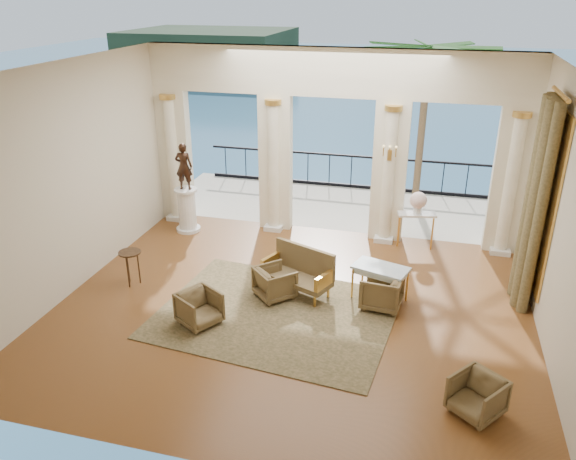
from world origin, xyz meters
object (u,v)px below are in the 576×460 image
(game_table, at_px, (381,270))
(console_table, at_px, (417,219))
(statue, at_px, (184,166))
(armchair_a, at_px, (199,307))
(armchair_d, at_px, (275,281))
(side_table, at_px, (130,256))
(armchair_b, at_px, (477,394))
(pedestal, at_px, (187,211))
(settee, at_px, (300,270))
(armchair_c, at_px, (382,289))

(game_table, xyz_separation_m, console_table, (0.55, 2.75, 0.05))
(statue, bearing_deg, armchair_a, 108.94)
(armchair_a, relative_size, armchair_d, 0.99)
(statue, distance_m, side_table, 3.09)
(console_table, relative_size, side_table, 1.25)
(console_table, bearing_deg, armchair_b, -90.71)
(armchair_d, bearing_deg, armchair_b, -168.73)
(pedestal, bearing_deg, settee, -33.49)
(armchair_c, height_order, armchair_d, armchair_c)
(armchair_b, distance_m, armchair_d, 4.49)
(armchair_b, xyz_separation_m, side_table, (-6.77, 2.25, 0.30))
(settee, bearing_deg, statue, 169.54)
(armchair_c, bearing_deg, armchair_b, 37.34)
(armchair_a, distance_m, pedestal, 4.42)
(armchair_d, height_order, game_table, game_table)
(pedestal, bearing_deg, side_table, -89.42)
(game_table, bearing_deg, armchair_c, -58.50)
(armchair_b, height_order, console_table, console_table)
(armchair_a, height_order, pedestal, pedestal)
(armchair_b, distance_m, armchair_c, 3.12)
(armchair_a, height_order, armchair_d, armchair_d)
(armchair_d, height_order, side_table, side_table)
(armchair_d, xyz_separation_m, settee, (0.42, 0.36, 0.11))
(armchair_d, distance_m, settee, 0.56)
(armchair_a, xyz_separation_m, settee, (1.50, 1.64, 0.12))
(game_table, relative_size, side_table, 1.58)
(side_table, bearing_deg, pedestal, 90.58)
(armchair_c, xyz_separation_m, pedestal, (-5.15, 2.50, 0.15))
(settee, bearing_deg, side_table, -147.17)
(game_table, distance_m, statue, 5.65)
(armchair_b, distance_m, settee, 4.37)
(statue, bearing_deg, settee, 138.79)
(armchair_d, bearing_deg, armchair_c, -130.58)
(armchair_a, distance_m, game_table, 3.56)
(armchair_a, relative_size, armchair_c, 0.91)
(pedestal, height_order, console_table, pedestal)
(settee, xyz_separation_m, side_table, (-3.45, -0.60, 0.17))
(game_table, distance_m, side_table, 5.10)
(armchair_a, distance_m, settee, 2.23)
(console_table, bearing_deg, armchair_d, -141.31)
(armchair_c, distance_m, game_table, 0.38)
(armchair_a, distance_m, console_table, 5.78)
(settee, bearing_deg, armchair_b, -17.60)
(pedestal, bearing_deg, armchair_b, -37.14)
(game_table, xyz_separation_m, side_table, (-5.06, -0.67, -0.01))
(statue, distance_m, console_table, 5.75)
(armchair_c, distance_m, console_table, 3.07)
(armchair_d, relative_size, side_table, 0.95)
(armchair_b, xyz_separation_m, game_table, (-1.71, 2.92, 0.31))
(game_table, bearing_deg, statue, 173.67)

